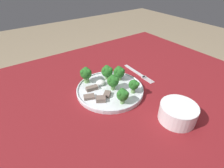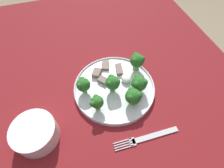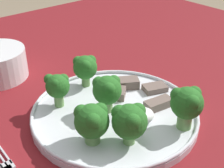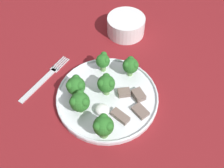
% 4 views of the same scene
% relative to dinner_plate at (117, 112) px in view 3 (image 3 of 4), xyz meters
% --- Properties ---
extents(table, '(1.33, 1.11, 0.75)m').
position_rel_dinner_plate_xyz_m(table, '(-0.00, 0.07, -0.09)').
color(table, maroon).
rests_on(table, ground_plane).
extents(dinner_plate, '(0.28, 0.28, 0.02)m').
position_rel_dinner_plate_xyz_m(dinner_plate, '(0.00, 0.00, 0.00)').
color(dinner_plate, white).
rests_on(dinner_plate, table).
extents(broccoli_floret_near_rim_left, '(0.05, 0.04, 0.06)m').
position_rel_dinner_plate_xyz_m(broccoli_floret_near_rim_left, '(0.01, 0.10, 0.04)').
color(broccoli_floret_near_rim_left, '#709E56').
rests_on(broccoli_floret_near_rim_left, dinner_plate).
extents(broccoli_floret_center_left, '(0.05, 0.05, 0.06)m').
position_rel_dinner_plate_xyz_m(broccoli_floret_center_left, '(-0.04, -0.07, 0.04)').
color(broccoli_floret_center_left, '#709E56').
rests_on(broccoli_floret_center_left, dinner_plate).
extents(broccoli_floret_back_left, '(0.05, 0.05, 0.07)m').
position_rel_dinner_plate_xyz_m(broccoli_floret_back_left, '(0.05, -0.10, 0.05)').
color(broccoli_floret_back_left, '#709E56').
rests_on(broccoli_floret_back_left, dinner_plate).
extents(broccoli_floret_front_left, '(0.05, 0.05, 0.06)m').
position_rel_dinner_plate_xyz_m(broccoli_floret_front_left, '(-0.08, -0.04, 0.04)').
color(broccoli_floret_front_left, '#709E56').
rests_on(broccoli_floret_front_left, dinner_plate).
extents(broccoli_floret_center_back, '(0.05, 0.05, 0.06)m').
position_rel_dinner_plate_xyz_m(broccoli_floret_center_back, '(-0.01, 0.01, 0.04)').
color(broccoli_floret_center_back, '#709E56').
rests_on(broccoli_floret_center_back, dinner_plate).
extents(broccoli_floret_mid_cluster, '(0.04, 0.04, 0.06)m').
position_rel_dinner_plate_xyz_m(broccoli_floret_mid_cluster, '(-0.07, 0.08, 0.04)').
color(broccoli_floret_mid_cluster, '#709E56').
rests_on(broccoli_floret_mid_cluster, dinner_plate).
extents(meat_slice_front_slice, '(0.05, 0.04, 0.01)m').
position_rel_dinner_plate_xyz_m(meat_slice_front_slice, '(0.10, 0.00, 0.01)').
color(meat_slice_front_slice, '#756056').
rests_on(meat_slice_front_slice, dinner_plate).
extents(meat_slice_middle_slice, '(0.05, 0.03, 0.01)m').
position_rel_dinner_plate_xyz_m(meat_slice_middle_slice, '(0.06, -0.04, 0.01)').
color(meat_slice_middle_slice, '#756056').
rests_on(meat_slice_middle_slice, dinner_plate).
extents(meat_slice_rear_slice, '(0.04, 0.04, 0.01)m').
position_rel_dinner_plate_xyz_m(meat_slice_rear_slice, '(0.03, 0.03, 0.01)').
color(meat_slice_rear_slice, '#756056').
rests_on(meat_slice_rear_slice, dinner_plate).
extents(meat_slice_edge_slice, '(0.04, 0.04, 0.02)m').
position_rel_dinner_plate_xyz_m(meat_slice_edge_slice, '(0.07, 0.04, 0.01)').
color(meat_slice_edge_slice, '#756056').
rests_on(meat_slice_edge_slice, dinner_plate).
extents(sauce_dollop, '(0.04, 0.04, 0.02)m').
position_rel_dinner_plate_xyz_m(sauce_dollop, '(0.01, -0.05, 0.01)').
color(sauce_dollop, white).
rests_on(sauce_dollop, dinner_plate).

